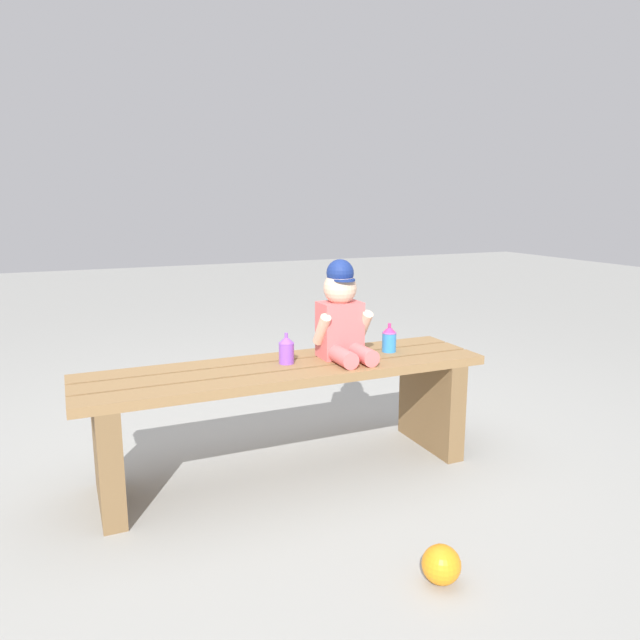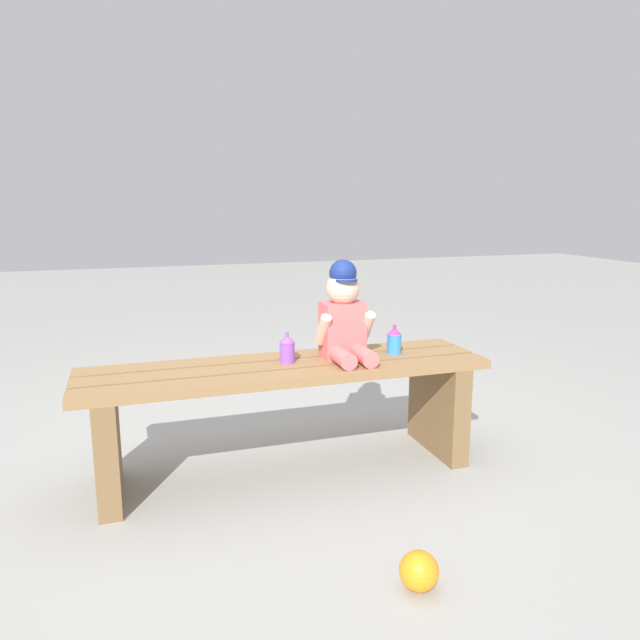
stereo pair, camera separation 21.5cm
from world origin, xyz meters
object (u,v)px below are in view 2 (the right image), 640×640
at_px(toy_ball, 419,571).
at_px(child_figure, 344,316).
at_px(park_bench, 287,399).
at_px(sippy_cup_right, 394,340).
at_px(sippy_cup_left, 287,348).

bearing_deg(toy_ball, child_figure, 84.13).
distance_m(park_bench, toy_ball, 0.90).
height_order(park_bench, sippy_cup_right, sippy_cup_right).
bearing_deg(sippy_cup_left, toy_ball, -80.26).
height_order(child_figure, sippy_cup_left, child_figure).
bearing_deg(sippy_cup_left, park_bench, -113.22).
relative_size(child_figure, sippy_cup_left, 3.26).
distance_m(child_figure, sippy_cup_left, 0.27).
relative_size(child_figure, toy_ball, 3.53).
relative_size(park_bench, toy_ball, 14.05).
bearing_deg(toy_ball, sippy_cup_left, 99.74).
height_order(sippy_cup_left, sippy_cup_right, same).
height_order(child_figure, toy_ball, child_figure).
bearing_deg(park_bench, child_figure, 2.67).
relative_size(sippy_cup_right, toy_ball, 1.08).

